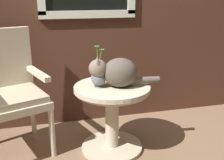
{
  "coord_description": "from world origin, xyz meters",
  "views": [
    {
      "loc": [
        -0.38,
        -1.8,
        1.26
      ],
      "look_at": [
        0.14,
        0.19,
        0.61
      ],
      "focal_mm": 43.73,
      "sensor_mm": 36.0,
      "label": 1
    }
  ],
  "objects_px": {
    "wicker_side_table": "(112,108)",
    "cat": "(117,72)",
    "wicker_chair": "(7,88)",
    "pewter_vase_with_ivy": "(99,76)"
  },
  "relations": [
    {
      "from": "wicker_side_table",
      "to": "pewter_vase_with_ivy",
      "type": "xyz_separation_m",
      "value": [
        -0.11,
        0.0,
        0.28
      ]
    },
    {
      "from": "wicker_chair",
      "to": "cat",
      "type": "distance_m",
      "value": 0.89
    },
    {
      "from": "wicker_chair",
      "to": "cat",
      "type": "height_order",
      "value": "wicker_chair"
    },
    {
      "from": "wicker_chair",
      "to": "cat",
      "type": "xyz_separation_m",
      "value": [
        0.85,
        -0.24,
        0.14
      ]
    },
    {
      "from": "wicker_side_table",
      "to": "cat",
      "type": "bearing_deg",
      "value": -32.77
    },
    {
      "from": "wicker_side_table",
      "to": "pewter_vase_with_ivy",
      "type": "height_order",
      "value": "pewter_vase_with_ivy"
    },
    {
      "from": "cat",
      "to": "pewter_vase_with_ivy",
      "type": "height_order",
      "value": "pewter_vase_with_ivy"
    },
    {
      "from": "wicker_chair",
      "to": "pewter_vase_with_ivy",
      "type": "height_order",
      "value": "wicker_chair"
    },
    {
      "from": "wicker_chair",
      "to": "pewter_vase_with_ivy",
      "type": "relative_size",
      "value": 3.13
    },
    {
      "from": "cat",
      "to": "pewter_vase_with_ivy",
      "type": "relative_size",
      "value": 1.75
    }
  ]
}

